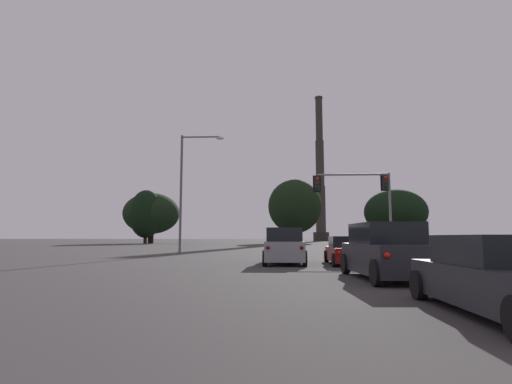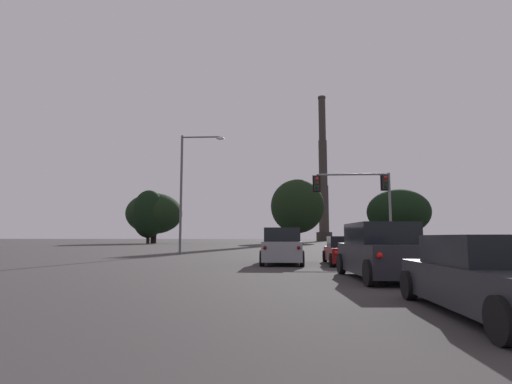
{
  "view_description": "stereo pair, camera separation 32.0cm",
  "coord_description": "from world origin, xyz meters",
  "px_view_note": "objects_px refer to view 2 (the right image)",
  "views": [
    {
      "loc": [
        -0.69,
        -0.17,
        1.39
      ],
      "look_at": [
        -2.19,
        32.04,
        5.04
      ],
      "focal_mm": 28.0,
      "sensor_mm": 36.0,
      "label": 1
    },
    {
      "loc": [
        -0.37,
        -0.15,
        1.39
      ],
      "look_at": [
        -2.19,
        32.04,
        5.04
      ],
      "focal_mm": 28.0,
      "sensor_mm": 36.0,
      "label": 2
    }
  ],
  "objects_px": {
    "sedan_right_lane_third": "(492,278)",
    "suv_right_lane_second": "(381,252)",
    "suv_center_lane_front": "(282,246)",
    "traffic_light_overhead_right": "(364,192)",
    "sedan_right_lane_front": "(345,251)",
    "street_lamp": "(188,181)",
    "smokestack": "(323,183)"
  },
  "relations": [
    {
      "from": "sedan_right_lane_third",
      "to": "suv_right_lane_second",
      "type": "height_order",
      "value": "suv_right_lane_second"
    },
    {
      "from": "sedan_right_lane_third",
      "to": "suv_center_lane_front",
      "type": "bearing_deg",
      "value": 104.99
    },
    {
      "from": "sedan_right_lane_front",
      "to": "suv_center_lane_front",
      "type": "bearing_deg",
      "value": 176.53
    },
    {
      "from": "sedan_right_lane_front",
      "to": "suv_right_lane_second",
      "type": "bearing_deg",
      "value": -88.39
    },
    {
      "from": "sedan_right_lane_third",
      "to": "suv_right_lane_second",
      "type": "xyz_separation_m",
      "value": [
        -0.38,
        6.19,
        0.23
      ]
    },
    {
      "from": "suv_center_lane_front",
      "to": "traffic_light_overhead_right",
      "type": "height_order",
      "value": "traffic_light_overhead_right"
    },
    {
      "from": "sedan_right_lane_third",
      "to": "street_lamp",
      "type": "distance_m",
      "value": 27.38
    },
    {
      "from": "sedan_right_lane_front",
      "to": "smokestack",
      "type": "distance_m",
      "value": 118.11
    },
    {
      "from": "sedan_right_lane_third",
      "to": "sedan_right_lane_front",
      "type": "xyz_separation_m",
      "value": [
        -0.37,
        13.42,
        0.0
      ]
    },
    {
      "from": "sedan_right_lane_front",
      "to": "suv_right_lane_second",
      "type": "height_order",
      "value": "suv_right_lane_second"
    },
    {
      "from": "sedan_right_lane_front",
      "to": "traffic_light_overhead_right",
      "type": "xyz_separation_m",
      "value": [
        2.8,
        8.34,
        3.96
      ]
    },
    {
      "from": "suv_center_lane_front",
      "to": "sedan_right_lane_third",
      "type": "bearing_deg",
      "value": -74.23
    },
    {
      "from": "suv_right_lane_second",
      "to": "smokestack",
      "type": "relative_size",
      "value": 0.1
    },
    {
      "from": "sedan_right_lane_third",
      "to": "suv_center_lane_front",
      "type": "height_order",
      "value": "suv_center_lane_front"
    },
    {
      "from": "sedan_right_lane_third",
      "to": "traffic_light_overhead_right",
      "type": "bearing_deg",
      "value": 84.0
    },
    {
      "from": "suv_center_lane_front",
      "to": "traffic_light_overhead_right",
      "type": "xyz_separation_m",
      "value": [
        6.01,
        8.05,
        3.73
      ]
    },
    {
      "from": "suv_center_lane_front",
      "to": "sedan_right_lane_front",
      "type": "bearing_deg",
      "value": -3.97
    },
    {
      "from": "suv_center_lane_front",
      "to": "suv_right_lane_second",
      "type": "height_order",
      "value": "same"
    },
    {
      "from": "sedan_right_lane_front",
      "to": "suv_right_lane_second",
      "type": "distance_m",
      "value": 7.23
    },
    {
      "from": "suv_right_lane_second",
      "to": "street_lamp",
      "type": "distance_m",
      "value": 21.78
    },
    {
      "from": "street_lamp",
      "to": "smokestack",
      "type": "bearing_deg",
      "value": 77.72
    },
    {
      "from": "sedan_right_lane_third",
      "to": "traffic_light_overhead_right",
      "type": "height_order",
      "value": "traffic_light_overhead_right"
    },
    {
      "from": "sedan_right_lane_third",
      "to": "traffic_light_overhead_right",
      "type": "xyz_separation_m",
      "value": [
        2.43,
        21.76,
        3.96
      ]
    },
    {
      "from": "street_lamp",
      "to": "suv_right_lane_second",
      "type": "bearing_deg",
      "value": -59.44
    },
    {
      "from": "traffic_light_overhead_right",
      "to": "suv_right_lane_second",
      "type": "bearing_deg",
      "value": -100.24
    },
    {
      "from": "sedan_right_lane_third",
      "to": "smokestack",
      "type": "distance_m",
      "value": 131.27
    },
    {
      "from": "suv_right_lane_second",
      "to": "sedan_right_lane_front",
      "type": "bearing_deg",
      "value": 87.08
    },
    {
      "from": "smokestack",
      "to": "suv_center_lane_front",
      "type": "bearing_deg",
      "value": -97.51
    },
    {
      "from": "sedan_right_lane_front",
      "to": "traffic_light_overhead_right",
      "type": "relative_size",
      "value": 0.79
    },
    {
      "from": "suv_center_lane_front",
      "to": "sedan_right_lane_front",
      "type": "xyz_separation_m",
      "value": [
        3.2,
        -0.29,
        -0.23
      ]
    },
    {
      "from": "sedan_right_lane_front",
      "to": "street_lamp",
      "type": "bearing_deg",
      "value": 136.03
    },
    {
      "from": "sedan_right_lane_third",
      "to": "traffic_light_overhead_right",
      "type": "relative_size",
      "value": 0.78
    }
  ]
}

